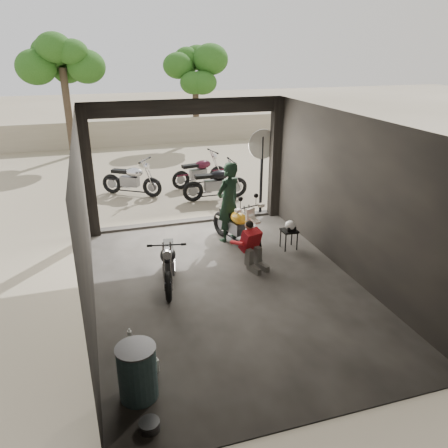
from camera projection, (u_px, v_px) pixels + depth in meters
ground at (228, 287)px, 8.52m from camera, size 80.00×80.00×0.00m
garage at (220, 216)px, 8.52m from camera, size 7.00×7.13×3.20m
boundary_wall at (139, 132)px, 20.69m from camera, size 18.00×0.30×1.20m
tree_left at (61, 57)px, 17.27m from camera, size 2.20×2.20×5.60m
tree_right at (195, 65)px, 20.34m from camera, size 2.20×2.20×5.00m
main_bike at (236, 223)px, 10.12m from camera, size 1.13×1.83×1.13m
left_bike at (168, 259)px, 8.46m from camera, size 0.94×1.67×1.07m
outside_bike_a at (131, 177)px, 13.58m from camera, size 1.87×1.56×1.19m
outside_bike_b at (200, 169)px, 14.47m from camera, size 1.82×1.01×1.16m
outside_bike_c at (215, 180)px, 13.20m from camera, size 1.78×0.75×1.20m
rider at (228, 202)px, 10.22m from camera, size 0.84×0.76×1.93m
mechanic at (254, 247)px, 9.04m from camera, size 0.70×0.81×1.00m
stool at (289, 233)px, 9.97m from camera, size 0.34×0.34×0.48m
helmet at (290, 226)px, 9.89m from camera, size 0.30×0.30×0.23m
oil_drum at (138, 373)px, 5.70m from camera, size 0.67×0.67×0.79m
sign_post at (262, 158)px, 11.61m from camera, size 0.79×0.08×2.37m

